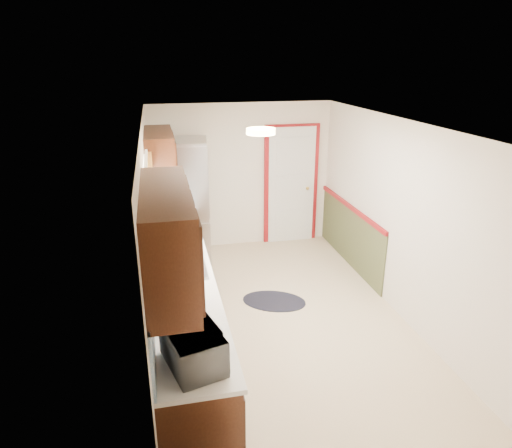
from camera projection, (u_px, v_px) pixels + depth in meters
name	position (u px, v px, depth m)	size (l,w,h in m)	color
room_shell	(282.00, 228.00, 5.31)	(3.20, 5.20, 2.52)	beige
kitchen_run	(178.00, 280.00, 4.93)	(0.63, 4.00, 2.20)	#34170B
back_wall_trim	(303.00, 195.00, 7.64)	(1.12, 2.30, 2.08)	maroon
ceiling_fixture	(261.00, 131.00, 4.66)	(0.30, 0.30, 0.06)	#FFD88C
microwave	(194.00, 344.00, 3.31)	(0.54, 0.30, 0.36)	white
refrigerator	(183.00, 202.00, 7.06)	(0.88, 0.84, 1.93)	#B7B7BC
rug	(274.00, 301.00, 6.09)	(0.85, 0.55, 0.01)	black
cooktop	(176.00, 233.00, 5.84)	(0.49, 0.59, 0.02)	black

